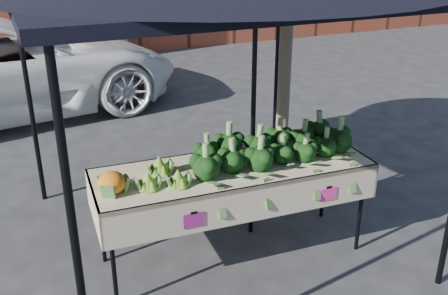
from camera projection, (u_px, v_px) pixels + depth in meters
ground at (238, 255)px, 4.78m from camera, size 90.00×90.00×0.00m
table at (233, 212)px, 4.61m from camera, size 2.44×0.93×0.90m
canopy at (214, 102)px, 4.55m from camera, size 3.16×3.16×2.74m
broccoli_heap at (270, 144)px, 4.53m from camera, size 1.56×0.59×0.28m
romanesco_cluster at (159, 169)px, 4.13m from camera, size 0.45×0.49×0.22m
cauliflower_pair at (112, 181)px, 3.96m from camera, size 0.22×0.22×0.20m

